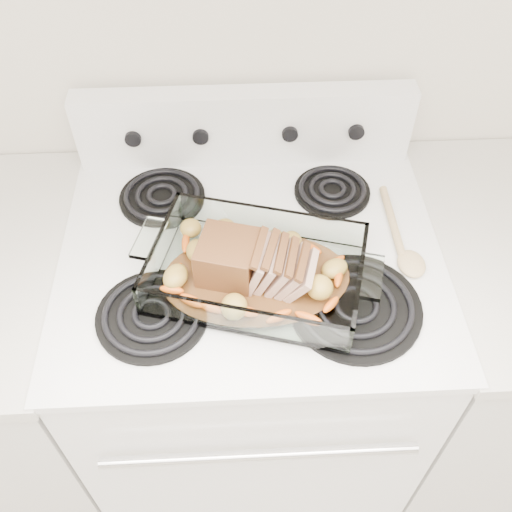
{
  "coord_description": "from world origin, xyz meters",
  "views": [
    {
      "loc": [
        -0.03,
        0.88,
        1.81
      ],
      "look_at": [
        0.01,
        1.59,
        0.99
      ],
      "focal_mm": 40.0,
      "sensor_mm": 36.0,
      "label": 1
    }
  ],
  "objects_px": {
    "counter_right": "(496,354)",
    "pork_roast": "(245,264)",
    "counter_left": "(1,376)",
    "baking_dish": "(257,273)",
    "electric_range": "(252,362)"
  },
  "relations": [
    {
      "from": "electric_range",
      "to": "baking_dish",
      "type": "relative_size",
      "value": 2.85
    },
    {
      "from": "counter_right",
      "to": "pork_roast",
      "type": "relative_size",
      "value": 4.22
    },
    {
      "from": "pork_roast",
      "to": "counter_right",
      "type": "bearing_deg",
      "value": -13.36
    },
    {
      "from": "counter_right",
      "to": "electric_range",
      "type": "bearing_deg",
      "value": 179.9
    },
    {
      "from": "electric_range",
      "to": "baking_dish",
      "type": "distance_m",
      "value": 0.49
    },
    {
      "from": "electric_range",
      "to": "counter_right",
      "type": "height_order",
      "value": "electric_range"
    },
    {
      "from": "electric_range",
      "to": "baking_dish",
      "type": "xyz_separation_m",
      "value": [
        0.01,
        -0.09,
        0.48
      ]
    },
    {
      "from": "counter_right",
      "to": "pork_roast",
      "type": "xyz_separation_m",
      "value": [
        -0.68,
        -0.09,
        0.53
      ]
    },
    {
      "from": "counter_left",
      "to": "counter_right",
      "type": "distance_m",
      "value": 1.33
    },
    {
      "from": "counter_left",
      "to": "counter_right",
      "type": "bearing_deg",
      "value": 0.0
    },
    {
      "from": "counter_left",
      "to": "electric_range",
      "type": "bearing_deg",
      "value": 0.1
    },
    {
      "from": "baking_dish",
      "to": "pork_roast",
      "type": "relative_size",
      "value": 1.78
    },
    {
      "from": "electric_range",
      "to": "counter_left",
      "type": "relative_size",
      "value": 1.2
    },
    {
      "from": "electric_range",
      "to": "pork_roast",
      "type": "height_order",
      "value": "electric_range"
    },
    {
      "from": "counter_left",
      "to": "baking_dish",
      "type": "height_order",
      "value": "baking_dish"
    }
  ]
}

